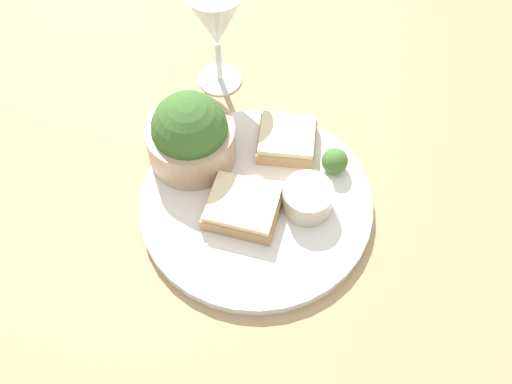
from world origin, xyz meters
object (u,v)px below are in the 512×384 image
(sauce_ramekin, at_px, (308,198))
(wine_glass, at_px, (216,21))
(cheese_toast_far, at_px, (287,139))
(cheese_toast_near, at_px, (240,205))
(salad_bowl, at_px, (190,135))

(sauce_ramekin, distance_m, wine_glass, 0.25)
(cheese_toast_far, relative_size, wine_glass, 0.64)
(cheese_toast_near, bearing_deg, wine_glass, -38.30)
(sauce_ramekin, distance_m, cheese_toast_near, 0.08)
(salad_bowl, height_order, cheese_toast_far, salad_bowl)
(cheese_toast_far, distance_m, wine_glass, 0.17)
(cheese_toast_far, xyz_separation_m, wine_glass, (0.15, -0.03, 0.08))
(salad_bowl, relative_size, cheese_toast_far, 1.10)
(sauce_ramekin, relative_size, cheese_toast_far, 0.61)
(sauce_ramekin, bearing_deg, cheese_toast_far, -32.91)
(wine_glass, bearing_deg, cheese_toast_far, 169.11)
(sauce_ramekin, height_order, cheese_toast_far, sauce_ramekin)
(salad_bowl, bearing_deg, cheese_toast_far, -129.00)
(cheese_toast_near, relative_size, wine_glass, 0.70)
(cheese_toast_far, bearing_deg, wine_glass, -10.89)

